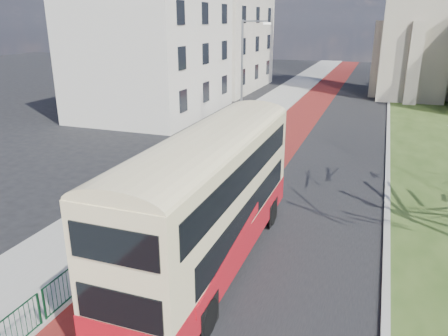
% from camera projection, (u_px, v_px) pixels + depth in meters
% --- Properties ---
extents(ground, '(160.00, 160.00, 0.00)m').
position_uv_depth(ground, '(209.00, 256.00, 15.89)').
color(ground, black).
rests_on(ground, ground).
extents(road_carriageway, '(9.00, 120.00, 0.01)m').
position_uv_depth(road_carriageway, '(324.00, 132.00, 33.21)').
color(road_carriageway, black).
rests_on(road_carriageway, ground).
extents(bus_lane, '(3.40, 120.00, 0.01)m').
position_uv_depth(bus_lane, '(289.00, 129.00, 34.07)').
color(bus_lane, '#591414').
rests_on(bus_lane, ground).
extents(pavement_west, '(4.00, 120.00, 0.12)m').
position_uv_depth(pavement_west, '(243.00, 125.00, 35.28)').
color(pavement_west, gray).
rests_on(pavement_west, ground).
extents(kerb_west, '(0.25, 120.00, 0.13)m').
position_uv_depth(kerb_west, '(267.00, 127.00, 34.63)').
color(kerb_west, '#999993').
rests_on(kerb_west, ground).
extents(kerb_east, '(0.25, 80.00, 0.13)m').
position_uv_depth(kerb_east, '(388.00, 130.00, 33.49)').
color(kerb_east, '#999993').
rests_on(kerb_east, ground).
extents(pedestrian_railing, '(0.07, 24.00, 1.12)m').
position_uv_depth(pedestrian_railing, '(181.00, 192.00, 20.22)').
color(pedestrian_railing, '#0D3B1F').
rests_on(pedestrian_railing, ground).
extents(street_block_near, '(10.30, 14.30, 13.00)m').
position_uv_depth(street_block_near, '(152.00, 39.00, 37.85)').
color(street_block_near, beige).
rests_on(street_block_near, ground).
extents(street_block_far, '(10.30, 16.30, 11.50)m').
position_uv_depth(street_block_far, '(217.00, 40.00, 52.33)').
color(street_block_far, '#C0B6A2').
rests_on(street_block_far, ground).
extents(streetlamp, '(2.13, 0.18, 8.00)m').
position_uv_depth(streetlamp, '(244.00, 71.00, 31.82)').
color(streetlamp, gray).
rests_on(streetlamp, pavement_west).
extents(bus, '(2.66, 11.18, 4.66)m').
position_uv_depth(bus, '(211.00, 194.00, 14.50)').
color(bus, '#B0101A').
rests_on(bus, ground).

